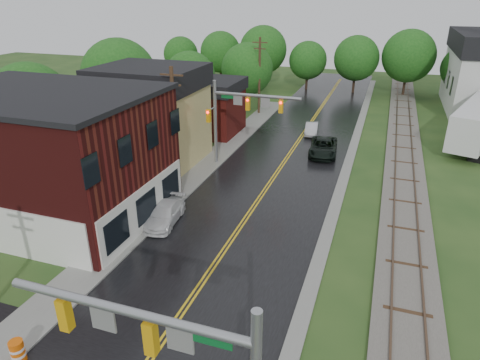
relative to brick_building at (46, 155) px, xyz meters
The scene contains 20 objects.
main_road 19.95m from the brick_building, 50.23° to the left, with size 10.00×90.00×0.02m, color black.
curb_right 27.15m from the brick_building, 48.20° to the left, with size 0.80×70.00×0.12m, color gray.
sidewalk_left 12.52m from the brick_building, 57.86° to the left, with size 2.40×50.00×0.12m, color gray.
brick_building is the anchor object (origin of this frame).
yellow_house 11.14m from the brick_building, 82.32° to the left, with size 8.00×7.00×6.40m, color tan.
darkred_building 20.25m from the brick_building, 82.92° to the left, with size 7.00×6.00×4.40m, color #3F0F0C.
railroad 30.36m from the brick_building, 41.66° to the left, with size 3.20×80.00×0.30m.
traffic_signal_near 20.60m from the brick_building, 39.17° to the right, with size 7.34×0.30×7.20m.
traffic_signal_far 15.03m from the brick_building, 53.08° to the left, with size 7.34×0.43×7.20m.
utility_pole_b 9.03m from the brick_building, 50.93° to the left, with size 1.80×0.28×9.00m.
utility_pole_c 29.56m from the brick_building, 78.91° to the left, with size 1.80×0.28×9.00m.
tree_left_a 10.14m from the brick_building, 136.87° to the left, with size 6.80×6.80×8.67m.
tree_left_b 17.80m from the brick_building, 107.61° to the left, with size 7.60×7.60×9.69m.
tree_left_c 24.94m from the brick_building, 93.14° to the left, with size 6.00×6.00×7.65m.
tree_left_e 31.12m from the brick_building, 83.29° to the left, with size 6.40×6.40×8.16m.
suv_dark 23.26m from the brick_building, 47.97° to the left, with size 2.40×5.22×1.45m, color black.
sedan_silver 26.70m from the brick_building, 59.87° to the left, with size 1.25×3.58×1.18m, color #B7B7BC.
pickup_white 8.53m from the brick_building, ahead, with size 1.74×4.28×1.24m, color silver.
semi_trailer 38.07m from the brick_building, 40.48° to the left, with size 6.70×13.27×4.06m.
construction_barrel 13.79m from the brick_building, 55.77° to the right, with size 0.56×0.56×1.01m, color #DE5809.
Camera 1 is at (7.72, -5.34, 13.83)m, focal length 32.00 mm.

